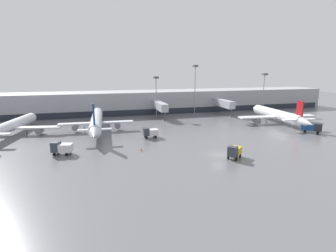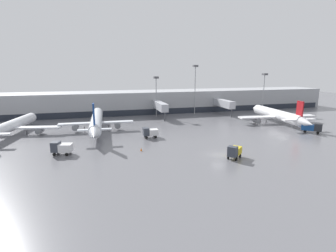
{
  "view_description": "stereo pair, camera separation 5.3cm",
  "coord_description": "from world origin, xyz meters",
  "px_view_note": "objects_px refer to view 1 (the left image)",
  "views": [
    {
      "loc": [
        -24.87,
        -48.82,
        17.84
      ],
      "look_at": [
        -6.22,
        17.84,
        3.0
      ],
      "focal_mm": 28.0,
      "sensor_mm": 36.0,
      "label": 1
    },
    {
      "loc": [
        -24.82,
        -48.84,
        17.84
      ],
      "look_at": [
        -6.22,
        17.84,
        3.0
      ],
      "focal_mm": 28.0,
      "sensor_mm": 36.0,
      "label": 2
    }
  ],
  "objects_px": {
    "apron_light_mast_2": "(156,84)",
    "apron_light_mast_5": "(195,76)",
    "parked_jet_0": "(96,121)",
    "parked_jet_1": "(11,126)",
    "service_truck_2": "(312,127)",
    "service_truck_1": "(234,151)",
    "parked_jet_2": "(277,115)",
    "apron_light_mast_0": "(264,81)",
    "traffic_cone_2": "(141,149)",
    "service_truck_0": "(62,147)",
    "service_truck_3": "(150,132)"
  },
  "relations": [
    {
      "from": "apron_light_mast_2",
      "to": "apron_light_mast_5",
      "type": "relative_size",
      "value": 0.78
    },
    {
      "from": "parked_jet_0",
      "to": "parked_jet_1",
      "type": "relative_size",
      "value": 1.19
    },
    {
      "from": "parked_jet_0",
      "to": "parked_jet_1",
      "type": "distance_m",
      "value": 23.03
    },
    {
      "from": "parked_jet_1",
      "to": "service_truck_2",
      "type": "bearing_deg",
      "value": -93.1
    },
    {
      "from": "apron_light_mast_2",
      "to": "service_truck_1",
      "type": "bearing_deg",
      "value": -85.5
    },
    {
      "from": "apron_light_mast_5",
      "to": "parked_jet_2",
      "type": "bearing_deg",
      "value": -52.38
    },
    {
      "from": "service_truck_2",
      "to": "apron_light_mast_0",
      "type": "relative_size",
      "value": 0.31
    },
    {
      "from": "service_truck_2",
      "to": "traffic_cone_2",
      "type": "distance_m",
      "value": 50.7
    },
    {
      "from": "service_truck_0",
      "to": "apron_light_mast_5",
      "type": "xyz_separation_m",
      "value": [
        47.11,
        42.76,
        13.87
      ]
    },
    {
      "from": "parked_jet_2",
      "to": "apron_light_mast_5",
      "type": "relative_size",
      "value": 1.74
    },
    {
      "from": "apron_light_mast_0",
      "to": "apron_light_mast_2",
      "type": "distance_m",
      "value": 46.82
    },
    {
      "from": "service_truck_0",
      "to": "service_truck_1",
      "type": "bearing_deg",
      "value": 175.42
    },
    {
      "from": "service_truck_3",
      "to": "apron_light_mast_0",
      "type": "distance_m",
      "value": 64.63
    },
    {
      "from": "service_truck_0",
      "to": "service_truck_2",
      "type": "distance_m",
      "value": 67.46
    },
    {
      "from": "service_truck_1",
      "to": "apron_light_mast_0",
      "type": "distance_m",
      "value": 67.82
    },
    {
      "from": "service_truck_2",
      "to": "apron_light_mast_2",
      "type": "height_order",
      "value": "apron_light_mast_2"
    },
    {
      "from": "parked_jet_1",
      "to": "traffic_cone_2",
      "type": "height_order",
      "value": "parked_jet_1"
    },
    {
      "from": "traffic_cone_2",
      "to": "apron_light_mast_0",
      "type": "height_order",
      "value": "apron_light_mast_0"
    },
    {
      "from": "service_truck_1",
      "to": "apron_light_mast_5",
      "type": "xyz_separation_m",
      "value": [
        12.61,
        54.89,
        13.95
      ]
    },
    {
      "from": "parked_jet_0",
      "to": "apron_light_mast_2",
      "type": "relative_size",
      "value": 2.58
    },
    {
      "from": "service_truck_0",
      "to": "apron_light_mast_5",
      "type": "distance_m",
      "value": 65.12
    },
    {
      "from": "parked_jet_2",
      "to": "traffic_cone_2",
      "type": "height_order",
      "value": "parked_jet_2"
    },
    {
      "from": "parked_jet_1",
      "to": "apron_light_mast_5",
      "type": "distance_m",
      "value": 67.07
    },
    {
      "from": "parked_jet_1",
      "to": "service_truck_3",
      "type": "bearing_deg",
      "value": -99.09
    },
    {
      "from": "service_truck_1",
      "to": "service_truck_2",
      "type": "bearing_deg",
      "value": 161.98
    },
    {
      "from": "service_truck_2",
      "to": "traffic_cone_2",
      "type": "relative_size",
      "value": 6.68
    },
    {
      "from": "parked_jet_1",
      "to": "service_truck_1",
      "type": "bearing_deg",
      "value": -113.81
    },
    {
      "from": "service_truck_1",
      "to": "apron_light_mast_0",
      "type": "relative_size",
      "value": 0.25
    },
    {
      "from": "apron_light_mast_0",
      "to": "parked_jet_0",
      "type": "bearing_deg",
      "value": -165.12
    },
    {
      "from": "service_truck_2",
      "to": "apron_light_mast_5",
      "type": "distance_m",
      "value": 47.76
    },
    {
      "from": "parked_jet_2",
      "to": "service_truck_1",
      "type": "xyz_separation_m",
      "value": [
        -32.68,
        -28.85,
        -1.29
      ]
    },
    {
      "from": "parked_jet_2",
      "to": "traffic_cone_2",
      "type": "relative_size",
      "value": 45.51
    },
    {
      "from": "service_truck_0",
      "to": "traffic_cone_2",
      "type": "xyz_separation_m",
      "value": [
        16.89,
        -2.0,
        -1.22
      ]
    },
    {
      "from": "parked_jet_2",
      "to": "service_truck_1",
      "type": "height_order",
      "value": "parked_jet_2"
    },
    {
      "from": "service_truck_1",
      "to": "service_truck_3",
      "type": "bearing_deg",
      "value": -98.9
    },
    {
      "from": "parked_jet_1",
      "to": "apron_light_mast_5",
      "type": "height_order",
      "value": "apron_light_mast_5"
    },
    {
      "from": "apron_light_mast_5",
      "to": "service_truck_1",
      "type": "bearing_deg",
      "value": -102.94
    },
    {
      "from": "parked_jet_2",
      "to": "apron_light_mast_0",
      "type": "xyz_separation_m",
      "value": [
        9.96,
        22.58,
        10.37
      ]
    },
    {
      "from": "parked_jet_0",
      "to": "parked_jet_1",
      "type": "height_order",
      "value": "parked_jet_0"
    },
    {
      "from": "service_truck_0",
      "to": "apron_light_mast_0",
      "type": "distance_m",
      "value": 87.34
    },
    {
      "from": "parked_jet_2",
      "to": "service_truck_3",
      "type": "xyz_separation_m",
      "value": [
        -45.94,
        -7.71,
        -1.26
      ]
    },
    {
      "from": "parked_jet_0",
      "to": "service_truck_1",
      "type": "bearing_deg",
      "value": -138.41
    },
    {
      "from": "service_truck_2",
      "to": "apron_light_mast_5",
      "type": "height_order",
      "value": "apron_light_mast_5"
    },
    {
      "from": "apron_light_mast_0",
      "to": "service_truck_0",
      "type": "bearing_deg",
      "value": -153.01
    },
    {
      "from": "traffic_cone_2",
      "to": "apron_light_mast_0",
      "type": "distance_m",
      "value": 74.16
    },
    {
      "from": "service_truck_3",
      "to": "traffic_cone_2",
      "type": "height_order",
      "value": "service_truck_3"
    },
    {
      "from": "parked_jet_0",
      "to": "service_truck_0",
      "type": "distance_m",
      "value": 22.19
    },
    {
      "from": "service_truck_2",
      "to": "apron_light_mast_0",
      "type": "height_order",
      "value": "apron_light_mast_0"
    },
    {
      "from": "apron_light_mast_5",
      "to": "parked_jet_0",
      "type": "bearing_deg",
      "value": -150.96
    },
    {
      "from": "service_truck_0",
      "to": "apron_light_mast_2",
      "type": "relative_size",
      "value": 0.3
    }
  ]
}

